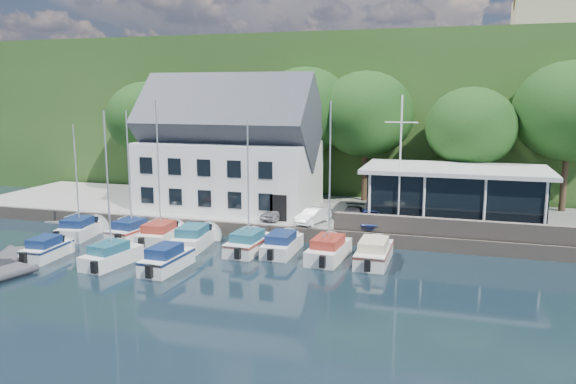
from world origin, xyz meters
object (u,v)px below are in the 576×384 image
car_blue (371,217)px  boat_r2_2 (167,257)px  car_dgrey (353,216)px  dinghy_0 (12,255)px  boat_r2_1 (108,194)px  boat_r1_4 (248,185)px  boat_r1_0 (76,177)px  flagpole (400,163)px  harbor_building (230,155)px  car_silver (276,212)px  boat_r2_0 (47,247)px  boat_r1_1 (129,177)px  boat_r1_7 (374,250)px  club_pavilion (454,195)px  boat_r1_3 (194,236)px  dinghy_1 (4,272)px  boat_r1_5 (282,242)px  car_white (313,216)px  boat_r1_2 (159,179)px  boat_r1_6 (330,188)px

car_blue → boat_r2_2: bearing=-147.5°
car_dgrey → dinghy_0: 23.05m
boat_r2_1 → boat_r1_4: bearing=44.9°
boat_r1_0 → boat_r2_2: bearing=-36.3°
flagpole → boat_r2_2: bearing=-140.3°
harbor_building → car_silver: 7.24m
boat_r2_0 → boat_r1_1: bearing=61.7°
boat_r1_7 → harbor_building: bearing=146.0°
flagpole → dinghy_0: 26.19m
boat_r1_0 → dinghy_0: boat_r1_0 is taller
club_pavilion → boat_r2_1: bearing=-145.5°
harbor_building → boat_r1_3: harbor_building is taller
boat_r1_0 → dinghy_1: 10.27m
boat_r1_5 → boat_r2_0: (-14.08, -5.51, 0.01)m
car_white → boat_r1_2: bearing=-136.5°
boat_r1_3 → boat_r2_1: bearing=-125.4°
car_white → club_pavilion: bearing=36.9°
boat_r2_1 → dinghy_1: size_ratio=2.86×
flagpole → boat_r1_3: bearing=-158.6°
car_blue → boat_r2_2: 15.05m
boat_r1_5 → boat_r1_4: bearing=-169.5°
club_pavilion → boat_r1_3: size_ratio=2.06×
boat_r1_5 → boat_r1_7: bearing=-3.8°
boat_r1_1 → boat_r2_0: bearing=-108.5°
boat_r2_0 → dinghy_0: 2.12m
boat_r1_4 → dinghy_1: (-11.48, -9.12, -4.12)m
car_blue → boat_r1_5: 7.31m
car_dgrey → boat_r1_6: boat_r1_6 is taller
boat_r1_1 → boat_r2_2: 9.03m
boat_r1_7 → dinghy_0: (-21.99, -6.24, -0.39)m
car_silver → boat_r2_0: (-11.97, -10.75, -0.84)m
flagpole → boat_r1_1: 19.13m
car_blue → boat_r1_4: 9.62m
boat_r1_2 → boat_r2_2: bearing=-61.5°
car_white → flagpole: size_ratio=0.37×
harbor_building → boat_r1_7: harbor_building is taller
car_white → boat_r2_1: bearing=-116.5°
club_pavilion → boat_r1_4: 15.61m
boat_r1_2 → dinghy_1: boat_r1_2 is taller
car_dgrey → boat_r2_2: size_ratio=0.70×
boat_r1_7 → boat_r2_0: boat_r1_7 is taller
boat_r1_4 → boat_r1_7: 9.11m
club_pavilion → boat_r1_3: club_pavilion is taller
boat_r2_1 → dinghy_0: boat_r2_1 is taller
boat_r1_3 → dinghy_1: 11.88m
harbor_building → boat_r2_1: bearing=-98.1°
car_silver → boat_r1_7: (8.23, -5.59, -0.79)m
harbor_building → flagpole: bearing=-14.6°
boat_r1_4 → harbor_building: bearing=122.7°
boat_r1_0 → flagpole: bearing=4.2°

